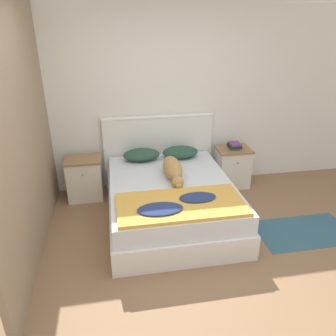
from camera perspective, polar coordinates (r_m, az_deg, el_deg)
ground_plane at (r=3.38m, az=2.27°, el=-18.79°), size 16.00×16.00×0.00m
wall_back at (r=4.68m, az=-3.10°, el=11.57°), size 9.00×0.06×2.55m
wall_side_left at (r=3.70m, az=-23.35°, el=6.14°), size 0.06×3.10×2.55m
bed at (r=4.10m, az=0.47°, el=-5.74°), size 1.51×1.91×0.52m
headboard at (r=4.83m, az=-1.64°, el=3.19°), size 1.59×0.06×1.09m
nightstand_left at (r=4.70m, az=-14.30°, el=-1.74°), size 0.49×0.40×0.60m
nightstand_right at (r=4.99m, az=11.14°, el=0.16°), size 0.49×0.40×0.60m
pillow_left at (r=4.57m, az=-4.64°, el=2.33°), size 0.51×0.32×0.16m
pillow_right at (r=4.65m, az=2.16°, el=2.78°), size 0.51×0.32×0.16m
quilt at (r=3.46m, az=2.08°, el=-6.34°), size 1.34×0.67×0.07m
dog at (r=4.05m, az=0.86°, el=-0.20°), size 0.23×0.78×0.23m
book_stack at (r=4.87m, az=11.48°, el=3.82°), size 0.17×0.20×0.08m
rug at (r=4.30m, az=22.55°, el=-10.19°), size 1.12×0.65×0.00m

